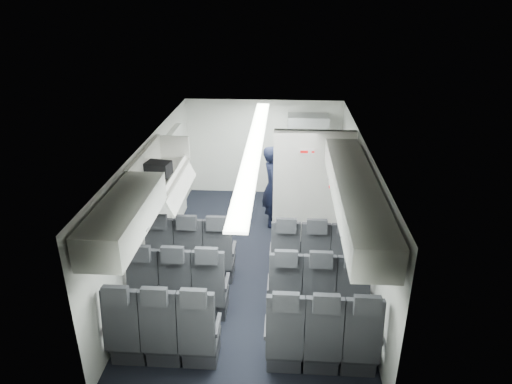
# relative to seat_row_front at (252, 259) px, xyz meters

# --- Properties ---
(cabin_shell) EXTENTS (3.41, 6.01, 2.16)m
(cabin_shell) POSITION_rel_seat_row_front_xyz_m (0.00, 0.53, 0.72)
(cabin_shell) COLOR black
(cabin_shell) RESTS_ON ground
(seat_row_front) EXTENTS (3.33, 0.56, 1.24)m
(seat_row_front) POSITION_rel_seat_row_front_xyz_m (0.00, 0.00, 0.00)
(seat_row_front) COLOR black
(seat_row_front) RESTS_ON cabin_shell
(seat_row_mid) EXTENTS (3.33, 0.56, 1.24)m
(seat_row_mid) POSITION_rel_seat_row_front_xyz_m (0.00, -0.90, 0.00)
(seat_row_mid) COLOR black
(seat_row_mid) RESTS_ON cabin_shell
(seat_row_rear) EXTENTS (3.33, 0.56, 1.24)m
(seat_row_rear) POSITION_rel_seat_row_front_xyz_m (0.00, -1.80, 0.00)
(seat_row_rear) COLOR black
(seat_row_rear) RESTS_ON cabin_shell
(overhead_bin_left_rear) EXTENTS (0.53, 1.80, 0.40)m
(overhead_bin_left_rear) POSITION_rel_seat_row_front_xyz_m (-1.40, -1.47, 1.46)
(overhead_bin_left_rear) COLOR silver
(overhead_bin_left_rear) RESTS_ON cabin_shell
(overhead_bin_left_front_open) EXTENTS (0.64, 1.70, 0.72)m
(overhead_bin_left_front_open) POSITION_rel_seat_row_front_xyz_m (-1.44, 0.28, 1.33)
(overhead_bin_left_front_open) COLOR #9E9E93
(overhead_bin_left_front_open) RESTS_ON cabin_shell
(overhead_bin_right_rear) EXTENTS (0.53, 1.80, 0.40)m
(overhead_bin_right_rear) POSITION_rel_seat_row_front_xyz_m (1.40, -1.47, 1.46)
(overhead_bin_right_rear) COLOR silver
(overhead_bin_right_rear) RESTS_ON cabin_shell
(overhead_bin_right_front) EXTENTS (0.53, 1.70, 0.40)m
(overhead_bin_right_front) POSITION_rel_seat_row_front_xyz_m (1.40, 0.28, 1.46)
(overhead_bin_right_front) COLOR silver
(overhead_bin_right_front) RESTS_ON cabin_shell
(bulkhead_partition) EXTENTS (1.40, 0.15, 2.13)m
(bulkhead_partition) POSITION_rel_seat_row_front_xyz_m (0.98, 1.33, 0.67)
(bulkhead_partition) COLOR silver
(bulkhead_partition) RESTS_ON cabin_shell
(galley_unit) EXTENTS (0.85, 0.52, 1.90)m
(galley_unit) POSITION_rel_seat_row_front_xyz_m (0.95, 3.25, 0.55)
(galley_unit) COLOR #939399
(galley_unit) RESTS_ON cabin_shell
(boarding_door) EXTENTS (0.12, 1.27, 1.86)m
(boarding_door) POSITION_rel_seat_row_front_xyz_m (-1.64, 2.09, 0.55)
(boarding_door) COLOR silver
(boarding_door) RESTS_ON cabin_shell
(flight_attendant) EXTENTS (0.44, 0.62, 1.63)m
(flight_attendant) POSITION_rel_seat_row_front_xyz_m (0.25, 1.97, 0.41)
(flight_attendant) COLOR black
(flight_attendant) RESTS_ON ground
(carry_on_bag) EXTENTS (0.40, 0.32, 0.22)m
(carry_on_bag) POSITION_rel_seat_row_front_xyz_m (-1.43, 0.18, 1.42)
(carry_on_bag) COLOR black
(carry_on_bag) RESTS_ON overhead_bin_left_front_open
(papers) EXTENTS (0.20, 0.04, 0.14)m
(papers) POSITION_rel_seat_row_front_xyz_m (0.44, 1.92, 0.67)
(papers) COLOR white
(papers) RESTS_ON flight_attendant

